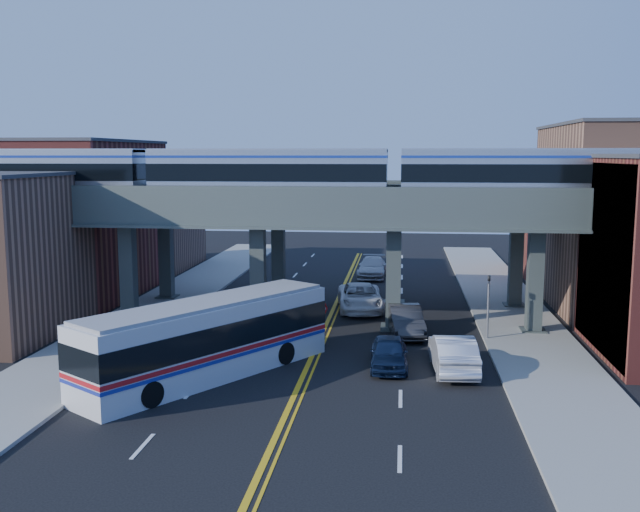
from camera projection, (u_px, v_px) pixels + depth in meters
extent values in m
plane|color=black|center=(307.00, 367.00, 34.36)|extent=(120.00, 120.00, 0.00)
cube|color=gray|center=(150.00, 314.00, 45.49)|extent=(5.00, 70.00, 0.16)
cube|color=gray|center=(518.00, 323.00, 42.87)|extent=(5.00, 70.00, 0.16)
cube|color=maroon|center=(83.00, 220.00, 51.42)|extent=(8.00, 14.00, 11.00)
cube|color=brown|center=(147.00, 223.00, 64.42)|extent=(8.00, 10.00, 8.00)
cube|color=brown|center=(616.00, 218.00, 47.14)|extent=(8.00, 14.00, 12.00)
cube|color=maroon|center=(569.00, 222.00, 60.13)|extent=(8.00, 10.00, 9.00)
cube|color=teal|center=(603.00, 263.00, 35.96)|extent=(0.10, 9.50, 9.50)
cube|color=#3E4844|center=(129.00, 274.00, 43.17)|extent=(0.85, 0.85, 6.00)
cube|color=#3E4844|center=(258.00, 276.00, 42.26)|extent=(0.85, 0.85, 6.00)
cube|color=#3E4844|center=(393.00, 279.00, 41.35)|extent=(0.85, 0.85, 6.00)
cube|color=#3E4844|center=(535.00, 282.00, 40.43)|extent=(0.85, 0.85, 6.00)
cube|color=#48524D|center=(325.00, 215.00, 41.28)|extent=(52.00, 3.60, 1.40)
cube|color=#3E4844|center=(166.00, 257.00, 50.05)|extent=(0.85, 0.85, 6.00)
cube|color=#3E4844|center=(278.00, 259.00, 49.14)|extent=(0.85, 0.85, 6.00)
cube|color=#3E4844|center=(395.00, 261.00, 48.23)|extent=(0.85, 0.85, 6.00)
cube|color=#3E4844|center=(516.00, 263.00, 47.32)|extent=(0.85, 0.85, 6.00)
cube|color=#48524D|center=(336.00, 206.00, 48.16)|extent=(52.00, 3.60, 1.40)
cube|color=black|center=(102.00, 199.00, 42.69)|extent=(1.99, 1.99, 0.23)
cube|color=#AAADB3|center=(31.00, 173.00, 42.97)|extent=(13.75, 2.62, 2.89)
cube|color=black|center=(31.00, 170.00, 42.95)|extent=(13.77, 2.68, 0.99)
cube|color=black|center=(195.00, 200.00, 42.04)|extent=(1.99, 1.99, 0.23)
cube|color=black|center=(344.00, 201.00, 41.04)|extent=(1.99, 1.99, 0.23)
cube|color=#AAADB3|center=(268.00, 173.00, 41.32)|extent=(13.75, 2.62, 2.89)
cube|color=black|center=(268.00, 171.00, 41.30)|extent=(13.77, 2.68, 0.99)
cube|color=black|center=(445.00, 202.00, 40.38)|extent=(1.99, 1.99, 0.23)
cube|color=black|center=(606.00, 203.00, 39.38)|extent=(1.99, 1.99, 0.23)
cube|color=#AAADB3|center=(525.00, 174.00, 39.66)|extent=(13.75, 2.62, 2.89)
cube|color=black|center=(525.00, 172.00, 39.64)|extent=(13.77, 2.68, 0.99)
cylinder|color=slate|center=(320.00, 329.00, 37.11)|extent=(0.09, 0.09, 2.30)
cylinder|color=red|center=(320.00, 308.00, 36.96)|extent=(0.76, 0.04, 0.76)
cylinder|color=slate|center=(488.00, 312.00, 38.98)|extent=(0.12, 0.12, 3.20)
imported|color=black|center=(489.00, 275.00, 38.69)|extent=(0.15, 0.18, 0.90)
cube|color=silver|center=(208.00, 340.00, 32.69)|extent=(9.72, 12.55, 3.41)
cube|color=black|center=(208.00, 331.00, 32.63)|extent=(9.79, 12.61, 1.15)
cube|color=#B21419|center=(209.00, 347.00, 32.74)|extent=(9.78, 12.61, 0.20)
cylinder|color=black|center=(132.00, 387.00, 29.67)|extent=(3.07, 2.56, 1.10)
cylinder|color=black|center=(265.00, 348.00, 35.64)|extent=(3.07, 2.56, 1.10)
imported|color=black|center=(389.00, 353.00, 34.14)|extent=(1.86, 4.42, 1.49)
imported|color=#29292B|center=(405.00, 320.00, 40.39)|extent=(2.39, 5.24, 1.67)
imported|color=white|center=(360.00, 297.00, 46.82)|extent=(3.52, 6.39, 1.69)
imported|color=#B4B5B9|center=(372.00, 267.00, 59.49)|extent=(2.38, 5.65, 1.63)
imported|color=silver|center=(453.00, 353.00, 33.61)|extent=(2.19, 5.44, 1.76)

